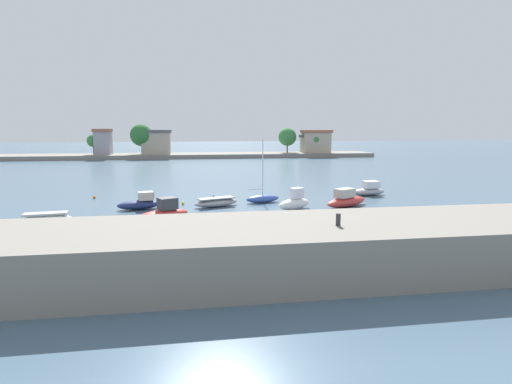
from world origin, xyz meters
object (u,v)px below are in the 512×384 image
moored_boat_0 (46,220)px  moored_boat_7 (369,190)px  moored_boat_6 (346,200)px  mooring_buoy_2 (213,195)px  moored_boat_3 (216,202)px  mooring_buoy_0 (341,195)px  mooring_bollard (338,220)px  moored_boat_2 (165,212)px  mooring_buoy_1 (94,197)px  moored_boat_4 (263,198)px  mooring_buoy_3 (183,203)px  moored_boat_5 (295,202)px  moored_boat_1 (140,203)px

moored_boat_0 → moored_boat_7: size_ratio=0.95×
moored_boat_6 → mooring_buoy_2: moored_boat_6 is taller
moored_boat_3 → moored_boat_6: bearing=-28.6°
moored_boat_3 → mooring_buoy_0: bearing=-4.3°
mooring_bollard → moored_boat_2: bearing=122.8°
mooring_bollard → mooring_buoy_2: size_ratio=2.36×
moored_boat_3 → mooring_buoy_2: 5.79m
mooring_bollard → mooring_buoy_1: 31.18m
moored_boat_4 → mooring_buoy_3: (-7.85, 0.02, -0.29)m
moored_boat_5 → moored_boat_6: moored_boat_5 is taller
moored_boat_2 → moored_boat_3: (4.45, 4.70, -0.20)m
moored_boat_2 → mooring_buoy_3: (1.30, 6.15, -0.46)m
mooring_bollard → moored_boat_3: (-4.96, 19.29, -2.49)m
moored_boat_6 → mooring_buoy_0: moored_boat_6 is taller
moored_boat_1 → mooring_buoy_0: size_ratio=16.54×
mooring_bollard → moored_boat_6: 18.99m
mooring_buoy_3 → moored_boat_0: bearing=-143.6°
moored_boat_5 → mooring_buoy_1: moored_boat_5 is taller
moored_boat_4 → mooring_buoy_3: moored_boat_4 is taller
moored_boat_3 → moored_boat_4: 4.92m
mooring_buoy_1 → moored_boat_4: bearing=-16.2°
moored_boat_3 → moored_boat_7: 17.53m
moored_boat_4 → moored_boat_6: 8.15m
moored_boat_6 → moored_boat_7: size_ratio=1.26×
moored_boat_2 → moored_boat_6: moored_boat_6 is taller
moored_boat_6 → moored_boat_5: bearing=156.2°
moored_boat_2 → mooring_buoy_0: 20.11m
moored_boat_5 → mooring_buoy_3: 10.89m
moored_boat_4 → mooring_buoy_1: 17.91m
mooring_bollard → mooring_buoy_3: (-8.11, 20.74, -2.75)m
moored_boat_6 → mooring_buoy_1: (-24.65, 8.27, -0.48)m
moored_boat_5 → moored_boat_6: bearing=-25.2°
moored_boat_3 → moored_boat_5: (7.00, -2.47, 0.25)m
mooring_bollard → moored_boat_6: mooring_bollard is taller
moored_boat_2 → moored_boat_3: bearing=20.1°
moored_boat_0 → moored_boat_2: 8.79m
moored_boat_0 → moored_boat_2: (8.71, 1.23, 0.10)m
moored_boat_3 → mooring_buoy_3: bearing=135.3°
mooring_bollard → moored_boat_3: bearing=104.4°
mooring_buoy_2 → moored_boat_0: bearing=-138.3°
moored_boat_2 → moored_boat_4: bearing=7.3°
mooring_buoy_1 → mooring_buoy_2: 12.52m
moored_boat_4 → moored_boat_5: (2.29, -3.90, 0.23)m
moored_boat_2 → moored_boat_7: (21.50, 8.74, -0.02)m
mooring_bollard → moored_boat_6: size_ratio=0.12×
mooring_bollard → mooring_buoy_0: bearing=69.2°
mooring_bollard → mooring_buoy_1: bearing=124.2°
mooring_bollard → moored_boat_4: (-0.25, 20.71, -2.46)m
mooring_bollard → moored_boat_1: size_ratio=0.15×
moored_boat_5 → mooring_buoy_1: size_ratio=11.83×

